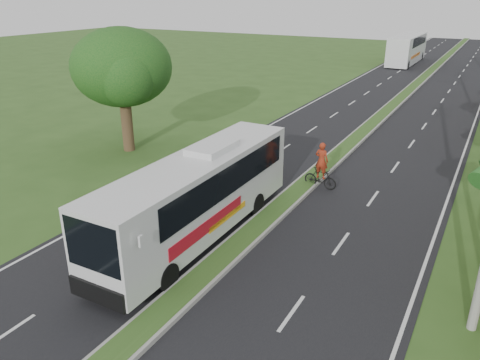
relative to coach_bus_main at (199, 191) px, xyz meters
The scene contains 9 objects.
ground 3.90m from the coach_bus_main, 57.39° to the right, with size 180.00×180.00×0.00m, color #31521E.
road_asphalt 17.40m from the coach_bus_main, 84.02° to the left, with size 14.00×160.00×0.02m, color black.
median_strip 17.39m from the coach_bus_main, 84.02° to the left, with size 1.20×160.00×0.18m.
lane_edge_left 17.98m from the coach_bus_main, 105.91° to the left, with size 0.12×160.00×0.01m, color silver.
lane_edge_right 19.28m from the coach_bus_main, 63.68° to the left, with size 0.12×160.00×0.01m, color silver.
shade_tree 12.93m from the coach_bus_main, 145.06° to the left, with size 6.30×6.00×7.54m.
coach_bus_main is the anchor object (origin of this frame).
coach_bus_far 55.18m from the coach_bus_main, 92.54° to the left, with size 2.92×13.05×3.80m.
motorcyclist 7.73m from the coach_bus_main, 70.44° to the left, with size 1.80×0.66×2.45m.
Camera 1 is at (7.94, -11.31, 9.44)m, focal length 35.00 mm.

